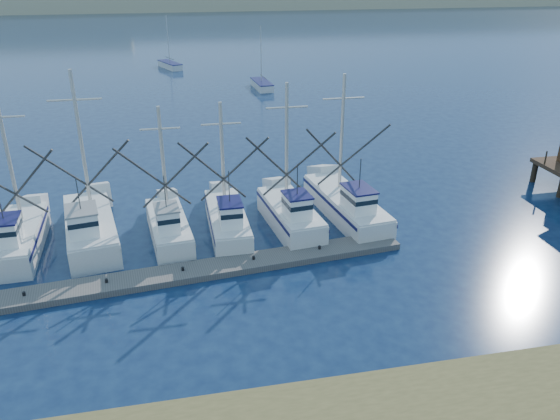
# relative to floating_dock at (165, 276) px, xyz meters

# --- Properties ---
(ground) EXTENTS (500.00, 500.00, 0.00)m
(ground) POSITION_rel_floating_dock_xyz_m (9.87, -6.02, -0.18)
(ground) COLOR #0D1B39
(ground) RESTS_ON ground
(floating_dock) EXTENTS (27.68, 4.85, 0.37)m
(floating_dock) POSITION_rel_floating_dock_xyz_m (0.00, 0.00, 0.00)
(floating_dock) COLOR #595450
(floating_dock) RESTS_ON ground
(trawler_fleet) EXTENTS (27.56, 9.44, 10.19)m
(trawler_fleet) POSITION_rel_floating_dock_xyz_m (-0.26, 4.94, 0.78)
(trawler_fleet) COLOR silver
(trawler_fleet) RESTS_ON ground
(sailboat_near) EXTENTS (2.21, 6.27, 8.10)m
(sailboat_near) POSITION_rel_floating_dock_xyz_m (13.54, 47.35, 0.31)
(sailboat_near) COLOR silver
(sailboat_near) RESTS_ON ground
(sailboat_far) EXTENTS (3.88, 6.49, 8.10)m
(sailboat_far) POSITION_rel_floating_dock_xyz_m (1.61, 65.61, 0.31)
(sailboat_far) COLOR silver
(sailboat_far) RESTS_ON ground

